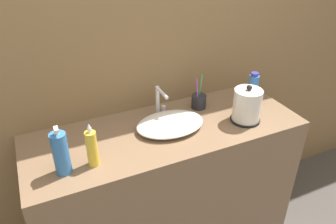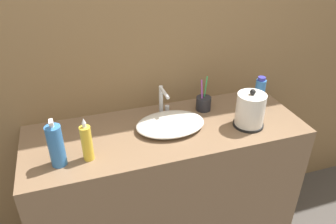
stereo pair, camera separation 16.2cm
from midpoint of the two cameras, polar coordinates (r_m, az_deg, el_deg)
wall_back at (r=1.73m, az=-6.99°, el=13.95°), size 6.00×0.04×2.60m
vanity_counter at (r=1.95m, az=-2.62°, el=-13.70°), size 1.43×0.52×0.86m
sink_basin at (r=1.67m, az=-2.40°, el=-2.14°), size 0.36×0.26×0.05m
faucet at (r=1.75m, az=-4.09°, el=2.06°), size 0.06×0.13×0.16m
electric_kettle at (r=1.73m, az=10.97°, el=0.86°), size 0.16×0.16×0.21m
toothbrush_cup at (r=1.85m, az=2.90°, el=1.82°), size 0.08×0.08×0.20m
lotion_bottle at (r=1.44m, az=-21.29°, el=-6.83°), size 0.07×0.07×0.23m
shampoo_bottle at (r=1.86m, az=12.11°, el=3.56°), size 0.05×0.05×0.21m
mouthwash_bottle at (r=1.45m, az=-16.27°, el=-6.16°), size 0.05×0.05×0.21m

